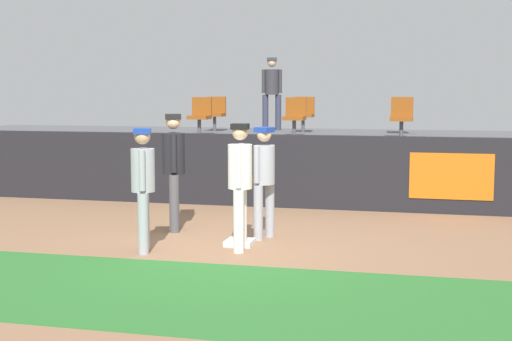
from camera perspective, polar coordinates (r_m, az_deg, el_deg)
ground_plane at (r=10.59m, az=-2.44°, el=-6.00°), size 60.00×60.00×0.00m
grass_foreground_strip at (r=8.29m, az=-7.32°, el=-9.50°), size 18.00×2.80×0.01m
first_base at (r=10.64m, az=-1.29°, el=-5.72°), size 0.40×0.40×0.08m
player_fielder_home at (r=10.15m, az=-1.24°, el=-0.56°), size 0.38×0.58×1.81m
player_runner_visitor at (r=10.96m, az=0.65°, el=-0.31°), size 0.42×0.45×1.71m
player_coach_visitor at (r=10.16m, az=-8.95°, el=-0.81°), size 0.42×0.47×1.74m
player_umpire at (r=11.68m, az=-6.54°, el=0.57°), size 0.46×0.50×1.89m
field_wall at (r=14.03m, az=1.84°, el=-0.04°), size 18.00×0.26×1.42m
bleacher_platform at (r=16.55m, az=3.63°, el=0.70°), size 18.00×4.80×1.29m
seat_front_right at (r=15.11m, az=11.48°, el=4.29°), size 0.45×0.44×0.84m
seat_back_right at (r=16.91m, az=11.49°, el=4.50°), size 0.48×0.44×0.84m
seat_front_left at (r=15.89m, az=-4.45°, el=4.49°), size 0.44×0.44×0.84m
seat_back_left at (r=17.66m, az=-3.24°, el=4.68°), size 0.46×0.44×0.84m
seat_front_center at (r=15.36m, az=3.10°, el=4.44°), size 0.44×0.44×0.84m
seat_back_center at (r=17.15m, az=3.80°, el=4.63°), size 0.47×0.44×0.84m
spectator_hooded at (r=18.04m, az=1.27°, el=6.54°), size 0.50×0.40×1.80m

